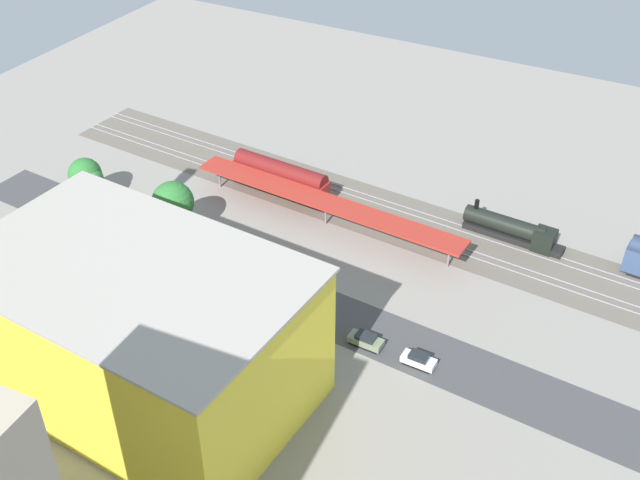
% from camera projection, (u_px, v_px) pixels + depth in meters
% --- Properties ---
extents(ground_plane, '(180.42, 180.42, 0.00)m').
position_uv_depth(ground_plane, '(290.00, 283.00, 110.34)').
color(ground_plane, gray).
rests_on(ground_plane, ground).
extents(rail_bed, '(113.37, 20.20, 0.01)m').
position_uv_depth(rail_bed, '(360.00, 206.00, 126.22)').
color(rail_bed, '#665E54').
rests_on(rail_bed, ground).
extents(street_asphalt, '(113.10, 15.89, 0.01)m').
position_uv_depth(street_asphalt, '(280.00, 294.00, 108.34)').
color(street_asphalt, '#424244').
rests_on(street_asphalt, ground).
extents(track_rails, '(112.56, 13.79, 0.12)m').
position_uv_depth(track_rails, '(360.00, 205.00, 126.11)').
color(track_rails, '#9E9EA8').
rests_on(track_rails, ground).
extents(platform_canopy_near, '(46.06, 7.13, 4.27)m').
position_uv_depth(platform_canopy_near, '(326.00, 202.00, 119.75)').
color(platform_canopy_near, '#A82D23').
rests_on(platform_canopy_near, ground).
extents(locomotive, '(15.62, 3.53, 4.98)m').
position_uv_depth(locomotive, '(514.00, 230.00, 117.70)').
color(locomotive, black).
rests_on(locomotive, ground).
extents(freight_coach_far, '(17.44, 3.90, 5.90)m').
position_uv_depth(freight_coach_far, '(281.00, 177.00, 127.55)').
color(freight_coach_far, black).
rests_on(freight_coach_far, ground).
extents(parked_car_0, '(4.32, 1.88, 1.76)m').
position_uv_depth(parked_car_0, '(419.00, 360.00, 96.75)').
color(parked_car_0, black).
rests_on(parked_car_0, ground).
extents(parked_car_1, '(4.56, 1.99, 1.72)m').
position_uv_depth(parked_car_1, '(366.00, 340.00, 99.63)').
color(parked_car_1, black).
rests_on(parked_car_1, ground).
extents(parked_car_2, '(4.35, 2.15, 1.59)m').
position_uv_depth(parked_car_2, '(313.00, 321.00, 102.73)').
color(parked_car_2, black).
rests_on(parked_car_2, ground).
extents(parked_car_3, '(4.10, 1.88, 1.69)m').
position_uv_depth(parked_car_3, '(256.00, 300.00, 106.19)').
color(parked_car_3, black).
rests_on(parked_car_3, ground).
extents(construction_building, '(39.03, 25.82, 17.63)m').
position_uv_depth(construction_building, '(140.00, 333.00, 89.01)').
color(construction_building, yellow).
rests_on(construction_building, ground).
extents(construction_roof_slab, '(39.67, 26.45, 0.40)m').
position_uv_depth(construction_roof_slab, '(128.00, 270.00, 83.74)').
color(construction_roof_slab, '#ADA89E').
rests_on(construction_roof_slab, construction_building).
extents(box_truck_0, '(8.36, 2.70, 3.31)m').
position_uv_depth(box_truck_0, '(132.00, 263.00, 111.38)').
color(box_truck_0, black).
rests_on(box_truck_0, ground).
extents(box_truck_1, '(9.42, 2.67, 3.18)m').
position_uv_depth(box_truck_1, '(272.00, 315.00, 102.29)').
color(box_truck_1, black).
rests_on(box_truck_1, ground).
extents(box_truck_2, '(8.48, 2.68, 3.13)m').
position_uv_depth(box_truck_2, '(235.00, 306.00, 103.87)').
color(box_truck_2, black).
rests_on(box_truck_2, ground).
extents(street_tree_0, '(4.56, 4.56, 6.58)m').
position_uv_depth(street_tree_0, '(90.00, 180.00, 124.52)').
color(street_tree_0, brown).
rests_on(street_tree_0, ground).
extents(street_tree_1, '(6.32, 6.32, 9.18)m').
position_uv_depth(street_tree_1, '(173.00, 202.00, 116.17)').
color(street_tree_1, brown).
rests_on(street_tree_1, ground).
extents(street_tree_2, '(5.33, 5.33, 7.60)m').
position_uv_depth(street_tree_2, '(85.00, 175.00, 124.71)').
color(street_tree_2, brown).
rests_on(street_tree_2, ground).
extents(traffic_light, '(0.50, 0.36, 7.04)m').
position_uv_depth(traffic_light, '(178.00, 210.00, 117.03)').
color(traffic_light, '#333333').
rests_on(traffic_light, ground).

